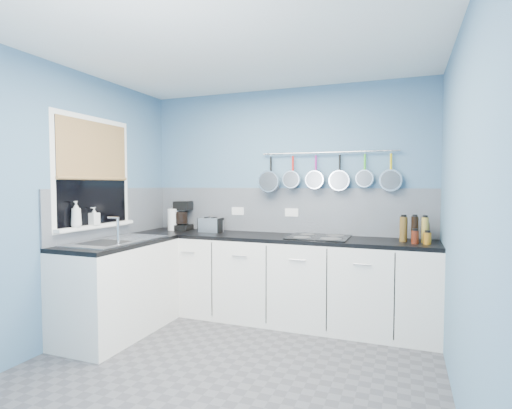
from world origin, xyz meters
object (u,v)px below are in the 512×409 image
Objects in this scene: soap_bottle_b at (94,216)px; hob at (319,237)px; toaster at (211,225)px; paper_towel at (172,220)px; canister at (220,226)px; soap_bottle_a at (76,214)px; coffee_maker at (182,216)px.

soap_bottle_b reaches higher than hob.
soap_bottle_b is 0.68× the size of toaster.
paper_towel reaches higher than canister.
soap_bottle_a reaches higher than hob.
toaster is at bearing -150.78° from canister.
soap_bottle_b is 1.12m from coffee_maker.
soap_bottle_a is at bearing -123.23° from canister.
coffee_maker is (0.33, 1.07, -0.07)m from soap_bottle_b.
hob is (1.16, -0.10, -0.06)m from canister.
toaster is 1.87× the size of canister.
coffee_maker reaches higher than soap_bottle_b.
soap_bottle_b is 1.03m from paper_towel.
canister is at bearing 56.77° from soap_bottle_a.
coffee_maker reaches higher than toaster.
coffee_maker reaches higher than paper_towel.
hob is (1.99, 1.18, -0.26)m from soap_bottle_a.
soap_bottle_a is 0.40× the size of hob.
toaster is (0.42, -0.07, -0.09)m from coffee_maker.
coffee_maker is (0.33, 1.29, -0.10)m from soap_bottle_a.
soap_bottle_a is 2.33m from hob.
paper_towel is (0.24, 1.22, -0.14)m from soap_bottle_a.
canister is (0.51, -0.02, -0.10)m from coffee_maker.
soap_bottle_a is 1.39× the size of soap_bottle_b.
coffee_maker is 1.35× the size of toaster.
soap_bottle_a is 0.95× the size of toaster.
coffee_maker is at bearing 177.43° from canister.
toaster reaches higher than canister.
canister reaches higher than hob.
coffee_maker is (0.09, 0.07, 0.04)m from paper_towel.
canister is (0.83, 1.05, -0.17)m from soap_bottle_b.
paper_towel reaches higher than toaster.
paper_towel is at bearing 79.06° from soap_bottle_a.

